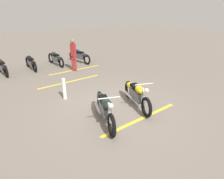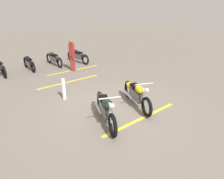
{
  "view_description": "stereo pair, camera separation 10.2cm",
  "coord_description": "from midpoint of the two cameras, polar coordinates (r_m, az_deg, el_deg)",
  "views": [
    {
      "loc": [
        -5.04,
        3.5,
        3.22
      ],
      "look_at": [
        0.17,
        0.0,
        0.65
      ],
      "focal_mm": 31.39,
      "sensor_mm": 36.0,
      "label": 1
    },
    {
      "loc": [
        -4.98,
        3.59,
        3.22
      ],
      "look_at": [
        0.17,
        0.0,
        0.65
      ],
      "focal_mm": 31.39,
      "sensor_mm": 36.0,
      "label": 2
    }
  ],
  "objects": [
    {
      "name": "ground_plane",
      "position": [
        6.93,
        0.39,
        -5.42
      ],
      "size": [
        60.0,
        60.0,
        0.0
      ],
      "primitive_type": "plane",
      "color": "slate"
    },
    {
      "name": "bollard_post",
      "position": [
        7.68,
        -14.24,
        0.11
      ],
      "size": [
        0.14,
        0.14,
        0.83
      ],
      "primitive_type": "cylinder",
      "color": "white",
      "rests_on": "ground"
    },
    {
      "name": "parking_stripe_far",
      "position": [
        11.5,
        -11.24,
        5.59
      ],
      "size": [
        0.38,
        3.2,
        0.01
      ],
      "primitive_type": "cube",
      "rotation": [
        0.0,
        0.0,
        1.65
      ],
      "color": "yellow",
      "rests_on": "ground"
    },
    {
      "name": "bystander_near_row",
      "position": [
        11.11,
        -11.87,
        10.23
      ],
      "size": [
        0.32,
        0.3,
        1.78
      ],
      "rotation": [
        0.0,
        0.0,
        2.14
      ],
      "color": "maroon",
      "rests_on": "ground"
    },
    {
      "name": "parking_stripe_mid",
      "position": [
        9.65,
        -12.58,
        2.24
      ],
      "size": [
        0.38,
        3.2,
        0.01
      ],
      "primitive_type": "cube",
      "rotation": [
        0.0,
        0.0,
        1.65
      ],
      "color": "yellow",
      "rests_on": "ground"
    },
    {
      "name": "motorcycle_row_far_left",
      "position": [
        13.0,
        -10.03,
        9.61
      ],
      "size": [
        2.15,
        0.58,
        0.82
      ],
      "rotation": [
        0.0,
        0.0,
        0.21
      ],
      "color": "black",
      "rests_on": "ground"
    },
    {
      "name": "motorcycle_bright_foreground",
      "position": [
        6.99,
        6.62,
        -1.14
      ],
      "size": [
        2.16,
        0.84,
        1.04
      ],
      "rotation": [
        0.0,
        0.0,
        2.84
      ],
      "color": "black",
      "rests_on": "ground"
    },
    {
      "name": "motorcycle_dark_foreground",
      "position": [
        5.99,
        -2.51,
        -5.18
      ],
      "size": [
        2.14,
        0.88,
        1.04
      ],
      "rotation": [
        0.0,
        0.0,
        2.81
      ],
      "color": "black",
      "rests_on": "ground"
    },
    {
      "name": "motorcycle_row_left",
      "position": [
        12.67,
        -16.69,
        8.61
      ],
      "size": [
        2.1,
        0.38,
        0.79
      ],
      "rotation": [
        0.0,
        0.0,
        0.11
      ],
      "color": "black",
      "rests_on": "ground"
    },
    {
      "name": "motorcycle_row_right",
      "position": [
        11.88,
        -30.08,
        5.67
      ],
      "size": [
        2.09,
        0.4,
        0.79
      ],
      "rotation": [
        0.0,
        0.0,
        0.12
      ],
      "color": "black",
      "rests_on": "ground"
    },
    {
      "name": "parking_stripe_near",
      "position": [
        6.38,
        8.24,
        -8.28
      ],
      "size": [
        0.38,
        3.2,
        0.01
      ],
      "primitive_type": "cube",
      "rotation": [
        0.0,
        0.0,
        1.65
      ],
      "color": "yellow",
      "rests_on": "ground"
    },
    {
      "name": "motorcycle_row_center",
      "position": [
        12.19,
        -23.2,
        7.17
      ],
      "size": [
        2.02,
        0.3,
        0.76
      ],
      "rotation": [
        0.0,
        0.0,
        0.05
      ],
      "color": "black",
      "rests_on": "ground"
    }
  ]
}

